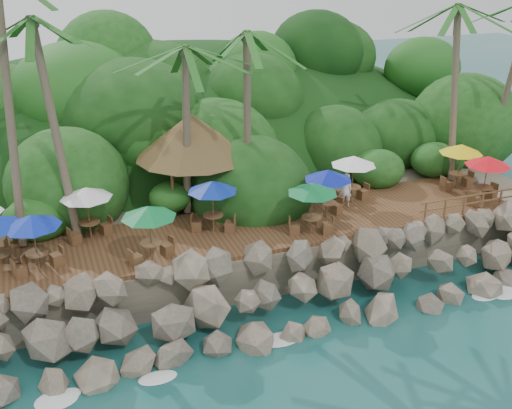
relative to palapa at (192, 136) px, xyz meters
name	(u,v)px	position (x,y,z in m)	size (l,w,h in m)	color
ground	(309,339)	(1.89, -9.89, -5.79)	(140.00, 140.00, 0.00)	#19514F
land_base	(199,179)	(1.89, 6.11, -4.74)	(32.00, 25.20, 2.10)	gray
jungle_hill	(172,158)	(1.89, 13.61, -5.79)	(44.80, 28.00, 15.40)	#143811
seawall	(290,289)	(1.89, -7.89, -4.64)	(29.00, 4.00, 2.30)	gray
terrace	(256,228)	(1.89, -3.89, -3.59)	(26.00, 5.00, 0.20)	brown
jungle_foliage	(204,201)	(1.89, 5.11, -5.79)	(44.00, 16.00, 12.00)	#143811
foam_line	(306,334)	(1.89, -9.59, -5.76)	(25.20, 0.80, 0.06)	white
palms	(266,13)	(3.36, -1.32, 5.75)	(32.30, 6.86, 12.57)	brown
palapa	(192,136)	(0.00, 0.00, 0.00)	(5.65, 5.65, 4.60)	brown
dining_clusters	(234,190)	(0.77, -4.02, -1.45)	(25.87, 5.27, 2.46)	brown
railing	(473,202)	(12.30, -6.24, -2.89)	(6.10, 0.10, 1.00)	brown
waiter	(346,190)	(6.90, -3.26, -2.62)	(0.64, 0.42, 1.75)	white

